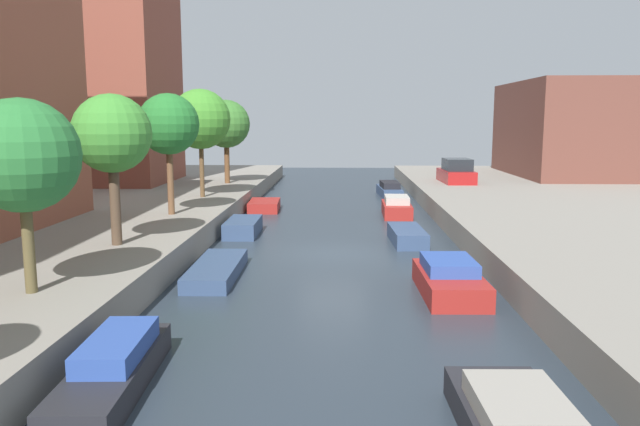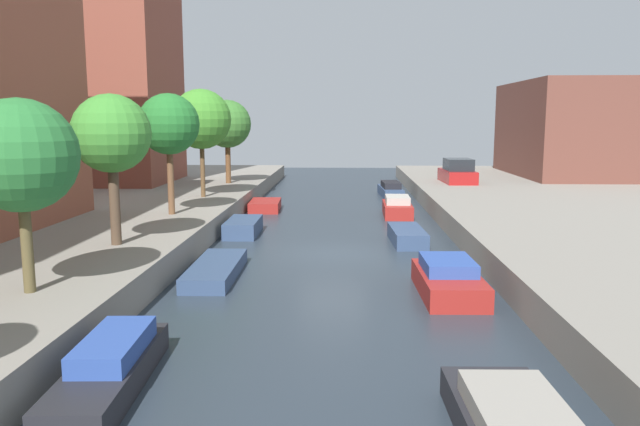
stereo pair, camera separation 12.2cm
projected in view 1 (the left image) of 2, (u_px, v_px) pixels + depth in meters
name	position (u px, v px, depth m)	size (l,w,h in m)	color
ground_plane	(333.00, 254.00, 23.54)	(84.00, 84.00, 0.00)	#28333D
apartment_tower_far	(87.00, 31.00, 39.26)	(10.00, 8.34, 19.34)	brown
low_block_right	(584.00, 129.00, 45.05)	(10.00, 13.14, 6.78)	brown
street_tree_1	(22.00, 156.00, 14.22)	(2.66, 2.66, 4.60)	brown
street_tree_2	(112.00, 135.00, 19.76)	(2.54, 2.54, 4.91)	#4F3C2C
street_tree_3	(168.00, 125.00, 26.20)	(2.61, 2.61, 5.19)	brown
street_tree_4	(200.00, 119.00, 32.12)	(3.13, 3.13, 5.66)	brown
street_tree_5	(226.00, 124.00, 39.25)	(3.05, 3.05, 5.32)	brown
parked_car	(456.00, 172.00, 40.13)	(1.98, 4.07, 1.57)	maroon
moored_boat_left_1	(114.00, 368.00, 11.73)	(1.44, 4.46, 0.96)	#232328
moored_boat_left_2	(216.00, 270.00, 20.08)	(1.48, 4.50, 0.46)	#33476B
moored_boat_left_3	(243.00, 227.00, 27.35)	(1.39, 3.11, 0.69)	#33476B
moored_boat_left_4	(264.00, 206.00, 34.65)	(1.77, 3.11, 0.56)	maroon
moored_boat_right_1	(517.00, 422.00, 9.73)	(1.71, 3.59, 0.87)	#232328
moored_boat_right_2	(450.00, 280.00, 18.05)	(1.78, 3.80, 1.03)	maroon
moored_boat_right_3	(407.00, 236.00, 25.56)	(1.43, 3.42, 0.62)	#33476B
moored_boat_right_4	(397.00, 207.00, 32.73)	(1.51, 3.60, 1.06)	maroon
moored_boat_right_5	(389.00, 190.00, 41.02)	(1.53, 4.47, 0.99)	#33476B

